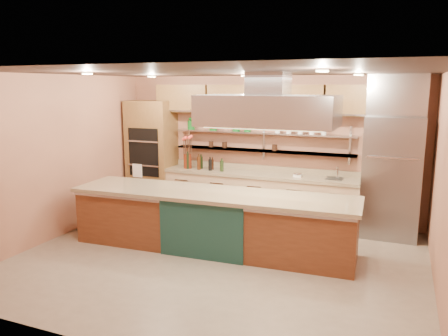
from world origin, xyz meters
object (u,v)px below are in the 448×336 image
at_px(island, 212,221).
at_px(copper_kettle, 213,127).
at_px(kitchen_scale, 298,175).
at_px(flower_vase, 188,161).
at_px(green_canister, 247,128).
at_px(refrigerator, 391,177).

distance_m(island, copper_kettle, 2.50).
bearing_deg(kitchen_scale, flower_vase, 166.30).
bearing_deg(green_canister, copper_kettle, 180.00).
height_order(kitchen_scale, copper_kettle, copper_kettle).
bearing_deg(green_canister, refrigerator, -4.84).
xyz_separation_m(kitchen_scale, copper_kettle, (-1.83, 0.22, 0.81)).
bearing_deg(green_canister, kitchen_scale, -11.52).
relative_size(flower_vase, green_canister, 1.86).
height_order(island, flower_vase, flower_vase).
bearing_deg(copper_kettle, kitchen_scale, -6.86).
height_order(flower_vase, kitchen_scale, flower_vase).
bearing_deg(refrigerator, flower_vase, 179.85).
height_order(refrigerator, flower_vase, refrigerator).
distance_m(refrigerator, island, 3.19).
distance_m(kitchen_scale, green_canister, 1.37).
height_order(refrigerator, green_canister, refrigerator).
bearing_deg(island, refrigerator, 30.68).
bearing_deg(refrigerator, copper_kettle, 176.20).
xyz_separation_m(flower_vase, kitchen_scale, (2.30, 0.00, -0.10)).
xyz_separation_m(island, flower_vase, (-1.31, 1.74, 0.61)).
relative_size(copper_kettle, green_canister, 1.08).
distance_m(kitchen_scale, copper_kettle, 2.01).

